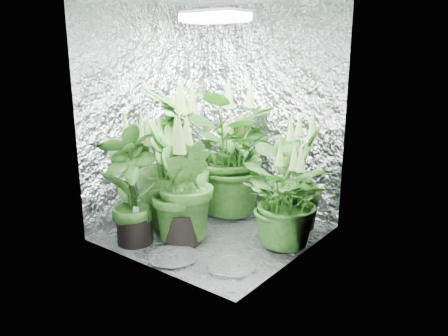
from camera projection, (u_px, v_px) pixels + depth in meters
ground at (216, 233)px, 3.88m from camera, size 1.60×1.60×0.00m
walls at (215, 121)px, 3.63m from camera, size 1.62×1.62×2.00m
grow_lamp at (215, 17)px, 3.42m from camera, size 0.50×0.30×0.22m
plant_a at (230, 151)px, 4.18m from camera, size 1.43×1.43×1.33m
plant_b at (238, 165)px, 4.39m from camera, size 0.66×0.66×1.00m
plant_c at (297, 177)px, 3.81m from camera, size 0.64×0.64×1.06m
plant_d at (173, 160)px, 3.87m from camera, size 0.96×0.96×1.34m
plant_e at (283, 200)px, 3.48m from camera, size 0.91×0.91×0.89m
plant_f at (132, 185)px, 3.55m from camera, size 0.72×0.72×1.12m
plant_g at (181, 185)px, 3.55m from camera, size 0.66×0.66×1.12m
circulation_fan at (298, 222)px, 3.77m from camera, size 0.15×0.29×0.33m
plant_label at (136, 212)px, 3.55m from camera, size 0.06×0.04×0.08m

